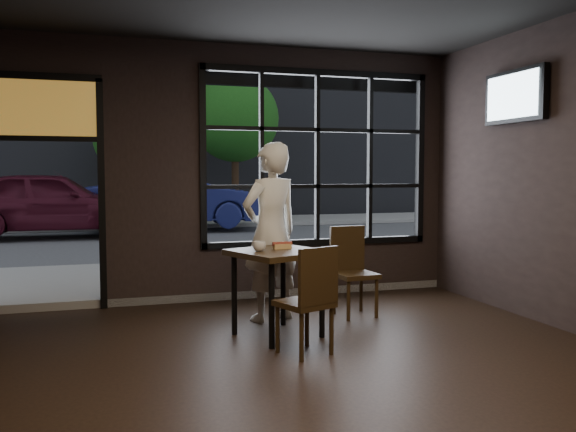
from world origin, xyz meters
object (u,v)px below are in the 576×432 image
object	(u,v)px
cafe_table	(278,293)
chair_near	(304,300)
man	(271,232)
navy_car	(175,199)

from	to	relation	value
cafe_table	chair_near	xyz separation A→B (m)	(0.06, -0.64, 0.06)
cafe_table	man	bearing A→B (deg)	59.00
cafe_table	navy_car	distance (m)	11.13
cafe_table	navy_car	world-z (taller)	navy_car
chair_near	cafe_table	bearing A→B (deg)	-105.08
chair_near	man	size ratio (longest dim) A/B	0.50
cafe_table	navy_car	bearing A→B (deg)	67.02
chair_near	man	xyz separation A→B (m)	(0.05, 1.29, 0.48)
chair_near	navy_car	bearing A→B (deg)	-111.74
man	chair_near	bearing A→B (deg)	67.53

